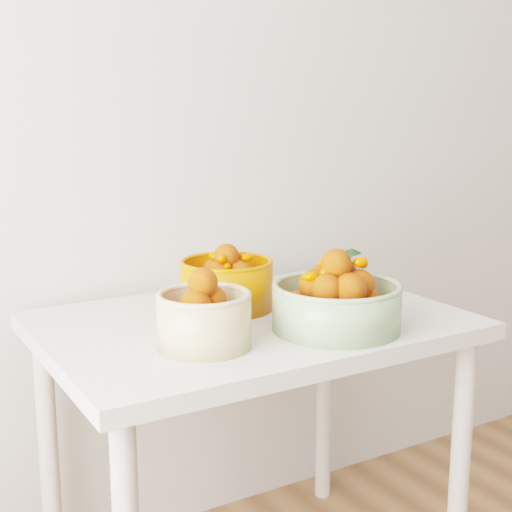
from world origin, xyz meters
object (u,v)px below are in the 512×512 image
object	(u,v)px
bowl_green	(336,302)
bowl_cream	(204,317)
bowl_orange	(227,283)
table	(251,355)

from	to	relation	value
bowl_green	bowl_cream	bearing A→B (deg)	172.31
bowl_green	bowl_orange	size ratio (longest dim) A/B	1.28
bowl_green	bowl_orange	world-z (taller)	bowl_green
bowl_cream	bowl_orange	xyz separation A→B (m)	(0.18, 0.24, 0.00)
table	bowl_cream	distance (m)	0.29
bowl_cream	bowl_green	xyz separation A→B (m)	(0.32, -0.04, 0.00)
table	bowl_orange	world-z (taller)	bowl_orange
table	bowl_cream	world-z (taller)	bowl_cream
bowl_cream	bowl_green	size ratio (longest dim) A/B	0.69
table	bowl_cream	bearing A→B (deg)	-144.81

